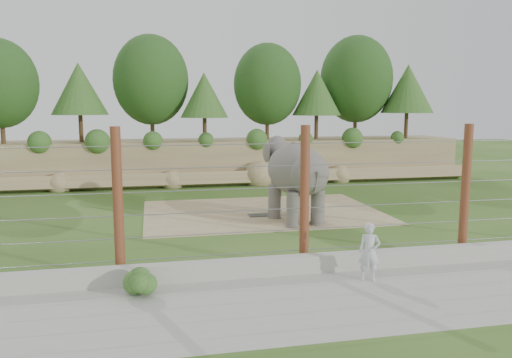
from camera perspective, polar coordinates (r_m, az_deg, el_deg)
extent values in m
plane|color=#2C5515|center=(18.56, 1.29, -5.76)|extent=(90.00, 90.00, 0.00)
cube|color=#8A7052|center=(30.97, -4.22, 2.19)|extent=(30.00, 4.00, 2.50)
cube|color=#8A7052|center=(28.82, -3.59, -0.05)|extent=(30.00, 1.37, 1.07)
cylinder|color=#3F2B19|center=(30.58, -26.98, 5.25)|extent=(0.24, 0.24, 1.75)
cylinder|color=#3F2B19|center=(30.30, -19.37, 5.49)|extent=(0.24, 0.24, 1.58)
sphere|color=#214216|center=(30.29, -19.56, 9.52)|extent=(3.60, 3.60, 3.60)
cylinder|color=#3F2B19|center=(30.54, -11.77, 6.12)|extent=(0.24, 0.24, 1.92)
sphere|color=#214216|center=(30.57, -11.91, 11.02)|extent=(4.40, 4.40, 4.40)
cylinder|color=#3F2B19|center=(29.52, -5.88, 5.67)|extent=(0.24, 0.24, 1.40)
sphere|color=#214216|center=(29.50, -5.93, 9.36)|extent=(3.20, 3.20, 3.20)
cylinder|color=#3F2B19|center=(31.17, 1.29, 6.23)|extent=(0.24, 0.24, 1.82)
sphere|color=#214216|center=(31.19, 1.30, 10.77)|extent=(4.16, 4.16, 4.16)
cylinder|color=#3F2B19|center=(31.43, 6.90, 5.90)|extent=(0.24, 0.24, 1.50)
sphere|color=#214216|center=(31.42, 6.96, 9.63)|extent=(3.44, 3.44, 3.44)
cylinder|color=#3F2B19|center=(33.43, 11.25, 6.39)|extent=(0.24, 0.24, 2.03)
sphere|color=#214216|center=(33.47, 11.39, 11.11)|extent=(4.64, 4.64, 4.64)
cylinder|color=#3F2B19|center=(33.67, 16.78, 5.88)|extent=(0.24, 0.24, 1.64)
sphere|color=#214216|center=(33.67, 16.94, 9.68)|extent=(3.76, 3.76, 3.76)
cube|color=tan|center=(21.51, 0.75, -3.78)|extent=(10.00, 7.00, 0.02)
cube|color=#262628|center=(20.79, 0.52, -4.14)|extent=(1.00, 0.60, 0.03)
sphere|color=gray|center=(18.91, 5.23, -4.43)|extent=(0.66, 0.66, 0.66)
cube|color=#A4A399|center=(13.85, 6.10, -9.60)|extent=(26.00, 0.35, 0.50)
cube|color=#A4A399|center=(12.16, 9.07, -13.47)|extent=(26.00, 4.00, 0.01)
cylinder|color=brown|center=(13.29, -15.49, -2.83)|extent=(0.26, 0.26, 4.00)
cylinder|color=brown|center=(13.89, 5.57, -2.10)|extent=(0.26, 0.26, 4.00)
cylinder|color=brown|center=(16.10, 22.80, -1.29)|extent=(0.26, 0.26, 4.00)
cylinder|color=gray|center=(14.23, 5.48, -8.05)|extent=(20.00, 0.02, 0.02)
cylinder|color=gray|center=(14.08, 5.52, -5.71)|extent=(20.00, 0.02, 0.02)
cylinder|color=gray|center=(13.95, 5.55, -3.31)|extent=(20.00, 0.02, 0.02)
cylinder|color=gray|center=(13.84, 5.59, -0.88)|extent=(20.00, 0.02, 0.02)
cylinder|color=gray|center=(13.76, 5.62, 1.59)|extent=(20.00, 0.02, 0.02)
cylinder|color=gray|center=(13.70, 5.66, 4.08)|extent=(20.00, 0.02, 0.02)
sphere|color=#275822|center=(12.44, -12.80, -11.41)|extent=(0.67, 0.67, 0.67)
imported|color=#AFB3B8|center=(13.36, 12.84, -8.13)|extent=(0.64, 0.53, 1.51)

